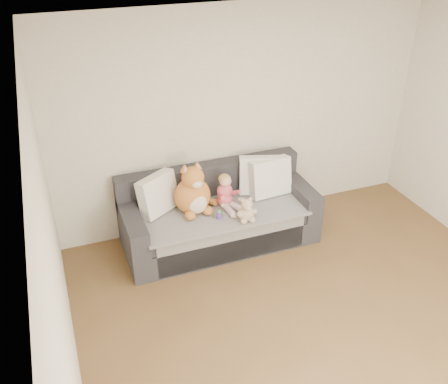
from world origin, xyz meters
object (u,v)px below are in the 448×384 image
at_px(toddler, 226,193).
at_px(plush_cat, 193,193).
at_px(sippy_cup, 219,214).
at_px(teddy_bear, 247,212).
at_px(sofa, 218,217).

distance_m(toddler, plush_cat, 0.38).
height_order(toddler, plush_cat, plush_cat).
bearing_deg(toddler, plush_cat, 161.44).
height_order(toddler, sippy_cup, toddler).
xyz_separation_m(toddler, plush_cat, (-0.38, 0.04, 0.06)).
bearing_deg(sippy_cup, teddy_bear, -29.14).
relative_size(sofa, toddler, 5.42).
height_order(sofa, plush_cat, plush_cat).
distance_m(plush_cat, sippy_cup, 0.37).
relative_size(toddler, teddy_bear, 1.40).
height_order(toddler, teddy_bear, toddler).
xyz_separation_m(teddy_bear, sippy_cup, (-0.26, 0.15, -0.06)).
bearing_deg(plush_cat, sofa, -4.37).
bearing_deg(sofa, toddler, -32.22).
bearing_deg(teddy_bear, plush_cat, 142.71).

